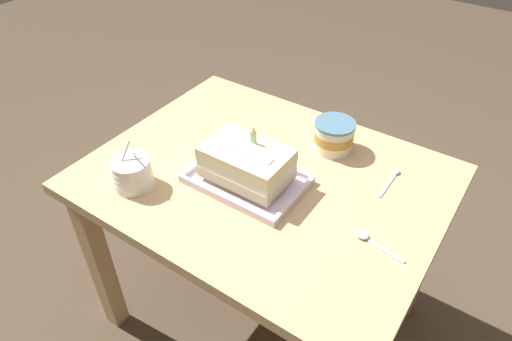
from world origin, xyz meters
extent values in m
plane|color=#4C3D2D|center=(0.00, 0.00, 0.00)|extent=(8.00, 8.00, 0.00)
cube|color=tan|center=(0.00, 0.00, 0.69)|extent=(1.02, 0.80, 0.04)
cube|color=tan|center=(-0.45, -0.34, 0.34)|extent=(0.06, 0.06, 0.67)
cube|color=tan|center=(-0.45, 0.34, 0.34)|extent=(0.06, 0.06, 0.67)
cube|color=tan|center=(0.45, 0.34, 0.34)|extent=(0.06, 0.06, 0.67)
cube|color=silver|center=(-0.02, -0.06, 0.71)|extent=(0.33, 0.22, 0.01)
cube|color=silver|center=(-0.02, -0.16, 0.72)|extent=(0.33, 0.01, 0.02)
cube|color=silver|center=(-0.02, 0.05, 0.72)|extent=(0.33, 0.01, 0.02)
cube|color=silver|center=(-0.18, -0.06, 0.72)|extent=(0.01, 0.20, 0.02)
cube|color=silver|center=(0.13, -0.06, 0.72)|extent=(0.01, 0.20, 0.02)
cube|color=beige|center=(-0.02, -0.06, 0.75)|extent=(0.24, 0.15, 0.03)
cube|color=silver|center=(-0.02, -0.06, 0.78)|extent=(0.24, 0.15, 0.03)
cube|color=beige|center=(-0.02, -0.06, 0.81)|extent=(0.24, 0.15, 0.03)
cube|color=beige|center=(-0.02, -0.07, 0.83)|extent=(0.18, 0.03, 0.00)
cube|color=#99DB9E|center=(-0.02, -0.02, 0.85)|extent=(0.02, 0.01, 0.04)
ellipsoid|color=yellow|center=(-0.02, -0.02, 0.87)|extent=(0.01, 0.01, 0.01)
cylinder|color=white|center=(-0.28, -0.25, 0.72)|extent=(0.11, 0.11, 0.03)
cylinder|color=white|center=(-0.28, -0.25, 0.74)|extent=(0.11, 0.11, 0.03)
cylinder|color=white|center=(-0.28, -0.25, 0.76)|extent=(0.11, 0.11, 0.03)
cylinder|color=white|center=(-0.28, -0.25, 0.78)|extent=(0.11, 0.11, 0.03)
cylinder|color=silver|center=(-0.30, -0.25, 0.81)|extent=(0.01, 0.05, 0.07)
cylinder|color=silver|center=(-0.27, -0.24, 0.81)|extent=(0.05, 0.04, 0.05)
cylinder|color=silver|center=(0.10, 0.23, 0.75)|extent=(0.12, 0.12, 0.09)
cylinder|color=#B78938|center=(0.10, 0.23, 0.76)|extent=(0.12, 0.12, 0.03)
cylinder|color=slate|center=(0.10, 0.23, 0.80)|extent=(0.13, 0.13, 0.01)
ellipsoid|color=silver|center=(0.34, -0.07, 0.72)|extent=(0.04, 0.03, 0.01)
cube|color=silver|center=(0.41, -0.08, 0.71)|extent=(0.10, 0.03, 0.00)
ellipsoid|color=silver|center=(0.32, 0.23, 0.71)|extent=(0.02, 0.03, 0.01)
cube|color=silver|center=(0.32, 0.16, 0.71)|extent=(0.01, 0.12, 0.00)
camera|label=1|loc=(0.56, -0.87, 1.58)|focal=32.06mm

